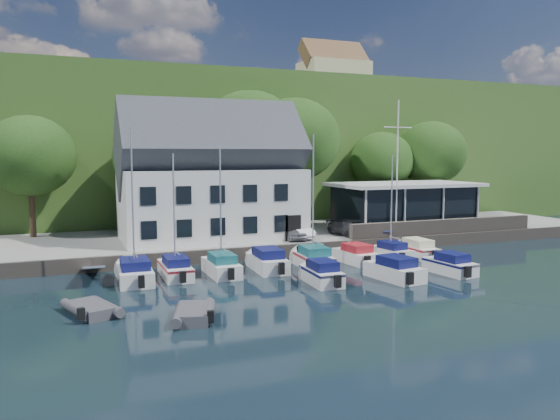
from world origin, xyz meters
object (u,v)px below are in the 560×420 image
(boat_r1_6, at_px, (392,203))
(boat_r2_4, at_px, (450,263))
(boat_r2_3, at_px, (394,268))
(car_blue, at_px, (374,226))
(dinghy_0, at_px, (92,307))
(boat_r1_0, at_px, (133,209))
(boat_r1_1, at_px, (174,211))
(club_pavilion, at_px, (404,205))
(flagpole, at_px, (397,168))
(boat_r1_2, at_px, (221,206))
(car_silver, at_px, (293,231))
(boat_r1_4, at_px, (313,202))
(boat_r1_5, at_px, (355,253))
(harbor_building, at_px, (211,184))
(dinghy_1, at_px, (194,311))
(boat_r1_3, at_px, (267,259))
(boat_r2_2, at_px, (321,272))
(car_white, at_px, (299,230))
(boat_r1_7, at_px, (416,248))

(boat_r1_6, bearing_deg, boat_r2_4, -89.24)
(boat_r1_6, height_order, boat_r2_3, boat_r1_6)
(car_blue, distance_m, dinghy_0, 26.22)
(boat_r1_0, distance_m, boat_r1_1, 2.55)
(boat_r2_3, bearing_deg, club_pavilion, 45.49)
(flagpole, xyz_separation_m, boat_r1_2, (-16.70, -5.44, -2.14))
(car_silver, distance_m, boat_r1_4, 6.71)
(boat_r1_4, bearing_deg, car_blue, 39.46)
(boat_r2_3, bearing_deg, boat_r1_5, 77.65)
(harbor_building, distance_m, dinghy_1, 19.44)
(dinghy_1, bearing_deg, boat_r1_5, 49.58)
(boat_r2_4, bearing_deg, boat_r1_0, 159.18)
(flagpole, distance_m, boat_r1_0, 22.82)
(boat_r1_2, height_order, boat_r1_5, boat_r1_2)
(car_blue, distance_m, boat_r1_3, 13.19)
(boat_r1_4, height_order, boat_r2_2, boat_r1_4)
(dinghy_1, bearing_deg, boat_r1_6, 44.92)
(car_silver, height_order, dinghy_0, car_silver)
(car_white, relative_size, boat_r1_3, 0.64)
(boat_r2_2, height_order, boat_r2_4, boat_r2_2)
(club_pavilion, height_order, boat_r1_7, club_pavilion)
(boat_r1_1, xyz_separation_m, boat_r1_7, (18.16, 0.15, -3.52))
(boat_r1_3, height_order, boat_r1_5, boat_r1_3)
(car_white, distance_m, boat_r2_3, 11.61)
(harbor_building, distance_m, boat_r1_0, 11.69)
(dinghy_1, bearing_deg, boat_r1_0, 117.19)
(boat_r1_6, distance_m, dinghy_1, 19.39)
(club_pavilion, height_order, boat_r1_5, club_pavilion)
(car_blue, height_order, boat_r1_5, car_blue)
(boat_r1_1, distance_m, boat_r1_5, 13.34)
(club_pavilion, height_order, boat_r1_1, boat_r1_1)
(car_white, distance_m, boat_r1_7, 9.22)
(boat_r1_1, bearing_deg, boat_r2_2, -31.70)
(boat_r1_2, height_order, dinghy_0, boat_r1_2)
(car_blue, height_order, boat_r1_1, boat_r1_1)
(car_white, bearing_deg, boat_r2_3, -83.03)
(boat_r1_6, distance_m, boat_r2_4, 6.57)
(boat_r1_3, height_order, boat_r1_4, boat_r1_4)
(boat_r2_2, xyz_separation_m, boat_r2_3, (4.66, -0.68, 0.02))
(flagpole, bearing_deg, boat_r1_5, -142.88)
(club_pavilion, xyz_separation_m, boat_r1_0, (-25.14, -8.71, 1.38))
(boat_r1_4, height_order, boat_r1_5, boat_r1_4)
(flagpole, height_order, dinghy_0, flagpole)
(club_pavilion, distance_m, boat_r1_1, 24.16)
(car_white, relative_size, boat_r1_1, 0.46)
(boat_r2_2, bearing_deg, car_white, 76.25)
(car_blue, relative_size, boat_r2_2, 0.79)
(car_white, relative_size, car_blue, 0.98)
(car_white, bearing_deg, boat_r1_3, -129.18)
(boat_r1_0, height_order, boat_r1_4, boat_r1_4)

